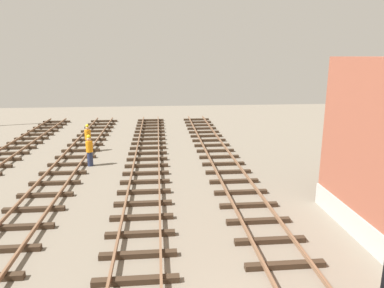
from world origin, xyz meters
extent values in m
cube|color=#38281C|center=(1.26, 3.76, 0.09)|extent=(2.50, 0.24, 0.18)
cube|color=#38281C|center=(1.26, 5.26, 0.09)|extent=(2.50, 0.24, 0.18)
cube|color=#38281C|center=(1.26, 6.77, 0.09)|extent=(2.50, 0.24, 0.18)
cube|color=#38281C|center=(1.26, 8.27, 0.09)|extent=(2.50, 0.24, 0.18)
cube|color=#38281C|center=(1.26, 9.77, 0.09)|extent=(2.50, 0.24, 0.18)
cube|color=#38281C|center=(1.26, 11.28, 0.09)|extent=(2.50, 0.24, 0.18)
cube|color=#38281C|center=(1.26, 12.78, 0.09)|extent=(2.50, 0.24, 0.18)
cube|color=#38281C|center=(1.26, 14.28, 0.09)|extent=(2.50, 0.24, 0.18)
cube|color=#38281C|center=(1.26, 15.79, 0.09)|extent=(2.50, 0.24, 0.18)
cube|color=#38281C|center=(1.26, 17.29, 0.09)|extent=(2.50, 0.24, 0.18)
cube|color=#38281C|center=(1.26, 18.79, 0.09)|extent=(2.50, 0.24, 0.18)
cube|color=#38281C|center=(1.26, 20.30, 0.09)|extent=(2.50, 0.24, 0.18)
cube|color=#38281C|center=(1.26, 21.80, 0.09)|extent=(2.50, 0.24, 0.18)
cube|color=#38281C|center=(1.26, 23.30, 0.09)|extent=(2.50, 0.24, 0.18)
cube|color=#38281C|center=(1.26, 24.81, 0.09)|extent=(2.50, 0.24, 0.18)
cube|color=#38281C|center=(1.26, 26.31, 0.09)|extent=(2.50, 0.24, 0.18)
cube|color=#38281C|center=(1.26, 27.82, 0.09)|extent=(2.50, 0.24, 0.18)
cube|color=#38281C|center=(1.26, 29.32, 0.09)|extent=(2.50, 0.24, 0.18)
cube|color=#38281C|center=(-3.24, 3.42, 0.09)|extent=(2.50, 0.24, 0.18)
cube|color=#38281C|center=(-3.24, 4.78, 0.09)|extent=(2.50, 0.24, 0.18)
cube|color=#38281C|center=(-3.24, 6.15, 0.09)|extent=(2.50, 0.24, 0.18)
cube|color=#38281C|center=(-3.24, 7.52, 0.09)|extent=(2.50, 0.24, 0.18)
cube|color=#38281C|center=(-3.24, 8.88, 0.09)|extent=(2.50, 0.24, 0.18)
cube|color=#38281C|center=(-3.24, 10.25, 0.09)|extent=(2.50, 0.24, 0.18)
cube|color=#38281C|center=(-3.24, 11.62, 0.09)|extent=(2.50, 0.24, 0.18)
cube|color=#38281C|center=(-3.24, 12.98, 0.09)|extent=(2.50, 0.24, 0.18)
cube|color=#38281C|center=(-3.24, 14.35, 0.09)|extent=(2.50, 0.24, 0.18)
cube|color=#38281C|center=(-3.24, 15.72, 0.09)|extent=(2.50, 0.24, 0.18)
cube|color=#38281C|center=(-3.24, 17.09, 0.09)|extent=(2.50, 0.24, 0.18)
cube|color=#38281C|center=(-3.24, 18.45, 0.09)|extent=(2.50, 0.24, 0.18)
cube|color=#38281C|center=(-3.24, 19.82, 0.09)|extent=(2.50, 0.24, 0.18)
cube|color=#38281C|center=(-3.24, 21.19, 0.09)|extent=(2.50, 0.24, 0.18)
cube|color=#38281C|center=(-3.24, 22.55, 0.09)|extent=(2.50, 0.24, 0.18)
cube|color=#38281C|center=(-3.24, 23.92, 0.09)|extent=(2.50, 0.24, 0.18)
cube|color=#38281C|center=(-3.24, 25.29, 0.09)|extent=(2.50, 0.24, 0.18)
cube|color=#38281C|center=(-3.24, 26.65, 0.09)|extent=(2.50, 0.24, 0.18)
cube|color=#38281C|center=(-3.24, 28.02, 0.09)|extent=(2.50, 0.24, 0.18)
cube|color=#38281C|center=(-3.24, 29.39, 0.09)|extent=(2.50, 0.24, 0.18)
cube|color=#38281C|center=(-7.74, 5.54, 0.09)|extent=(2.50, 0.24, 0.18)
cube|color=#38281C|center=(-7.74, 7.12, 0.09)|extent=(2.50, 0.24, 0.18)
cube|color=#38281C|center=(-7.74, 8.70, 0.09)|extent=(2.50, 0.24, 0.18)
cube|color=#38281C|center=(-7.74, 10.29, 0.09)|extent=(2.50, 0.24, 0.18)
cube|color=#38281C|center=(-7.74, 11.87, 0.09)|extent=(2.50, 0.24, 0.18)
cube|color=#38281C|center=(-7.74, 13.45, 0.09)|extent=(2.50, 0.24, 0.18)
cube|color=#38281C|center=(-7.74, 15.04, 0.09)|extent=(2.50, 0.24, 0.18)
cube|color=#38281C|center=(-7.74, 16.62, 0.09)|extent=(2.50, 0.24, 0.18)
cube|color=#38281C|center=(-7.74, 18.20, 0.09)|extent=(2.50, 0.24, 0.18)
cube|color=#38281C|center=(-7.74, 19.78, 0.09)|extent=(2.50, 0.24, 0.18)
cube|color=#38281C|center=(-7.74, 21.37, 0.09)|extent=(2.50, 0.24, 0.18)
cube|color=#38281C|center=(-7.74, 22.95, 0.09)|extent=(2.50, 0.24, 0.18)
cube|color=#38281C|center=(-7.74, 24.53, 0.09)|extent=(2.50, 0.24, 0.18)
cube|color=#38281C|center=(-7.74, 26.11, 0.09)|extent=(2.50, 0.24, 0.18)
cube|color=#38281C|center=(-7.74, 27.70, 0.09)|extent=(2.50, 0.24, 0.18)
cube|color=#38281C|center=(-7.74, 29.28, 0.09)|extent=(2.50, 0.24, 0.18)
cube|color=#38281C|center=(-12.23, 16.47, 0.09)|extent=(2.50, 0.24, 0.18)
cube|color=#38281C|center=(-12.23, 17.90, 0.09)|extent=(2.50, 0.24, 0.18)
cube|color=#38281C|center=(-12.23, 19.33, 0.09)|extent=(2.50, 0.24, 0.18)
cube|color=#38281C|center=(-12.23, 20.76, 0.09)|extent=(2.50, 0.24, 0.18)
cube|color=#38281C|center=(-12.23, 22.19, 0.09)|extent=(2.50, 0.24, 0.18)
cube|color=#38281C|center=(-12.23, 23.63, 0.09)|extent=(2.50, 0.24, 0.18)
cube|color=#38281C|center=(-12.23, 25.06, 0.09)|extent=(2.50, 0.24, 0.18)
cube|color=#38281C|center=(-12.23, 26.49, 0.09)|extent=(2.50, 0.24, 0.18)
cube|color=#38281C|center=(-12.23, 27.92, 0.09)|extent=(2.50, 0.24, 0.18)
cube|color=#38281C|center=(-12.23, 29.35, 0.09)|extent=(2.50, 0.24, 0.18)
cylinder|color=#262D4C|center=(-6.52, 14.94, 0.42)|extent=(0.32, 0.32, 0.85)
cylinder|color=orange|center=(-6.52, 14.94, 1.18)|extent=(0.40, 0.40, 0.65)
sphere|color=tan|center=(-6.52, 14.94, 1.62)|extent=(0.24, 0.24, 0.24)
sphere|color=yellow|center=(-6.52, 14.94, 1.76)|extent=(0.22, 0.22, 0.22)
cylinder|color=#262D4C|center=(-7.21, 18.23, 0.42)|extent=(0.32, 0.32, 0.85)
cylinder|color=orange|center=(-7.21, 18.23, 1.18)|extent=(0.40, 0.40, 0.65)
sphere|color=tan|center=(-7.21, 18.23, 1.62)|extent=(0.24, 0.24, 0.24)
sphere|color=yellow|center=(-7.21, 18.23, 1.76)|extent=(0.22, 0.22, 0.22)
camera|label=1|loc=(-2.49, -5.65, 6.33)|focal=33.55mm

